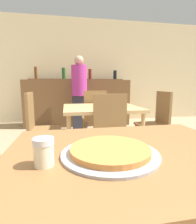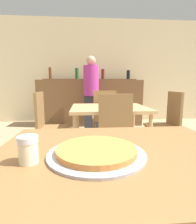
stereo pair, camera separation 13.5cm
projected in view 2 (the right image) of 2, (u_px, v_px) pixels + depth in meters
name	position (u px, v px, depth m)	size (l,w,h in m)	color
wall_back	(89.00, 71.00, 4.89)	(8.00, 0.05, 2.80)	beige
dining_table_near	(118.00, 164.00, 0.84)	(1.17, 0.89, 0.73)	brown
dining_table_far	(109.00, 112.00, 2.44)	(1.04, 0.88, 0.73)	tan
bar_counter	(90.00, 103.00, 4.52)	(2.60, 0.56, 1.14)	brown
bar_back_shelf	(90.00, 78.00, 4.56)	(2.39, 0.24, 0.32)	brown
chair_far_side_front	(117.00, 133.00, 1.87)	(0.40, 0.40, 0.94)	olive
chair_far_side_back	(104.00, 114.00, 3.06)	(0.40, 0.40, 0.94)	olive
chair_far_side_left	(47.00, 122.00, 2.40)	(0.40, 0.40, 0.94)	olive
chair_far_side_right	(167.00, 120.00, 2.53)	(0.40, 0.40, 0.94)	olive
pizza_tray	(97.00, 151.00, 0.78)	(0.44, 0.44, 0.04)	#A3A3A8
cheese_shaker	(28.00, 149.00, 0.69)	(0.08, 0.08, 0.11)	beige
person_standing	(91.00, 91.00, 3.90)	(0.34, 0.34, 1.65)	#2D2D38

